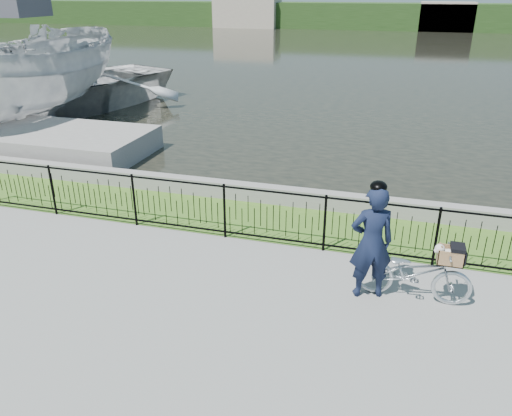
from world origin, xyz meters
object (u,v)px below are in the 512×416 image
(boat_near, at_px, (19,76))
(boat_far, at_px, (63,86))
(bicycle_rig, at_px, (414,272))
(cyclist, at_px, (372,242))

(boat_near, bearing_deg, boat_far, 105.40)
(bicycle_rig, relative_size, cyclist, 0.91)
(bicycle_rig, height_order, cyclist, cyclist)
(bicycle_rig, xyz_separation_m, cyclist, (-0.70, -0.10, 0.49))
(cyclist, height_order, boat_near, boat_near)
(bicycle_rig, xyz_separation_m, boat_near, (-12.86, 6.80, 1.44))
(boat_near, bearing_deg, bicycle_rig, -27.87)
(boat_near, height_order, boat_far, boat_near)
(cyclist, relative_size, boat_far, 0.17)
(boat_near, relative_size, boat_far, 0.84)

